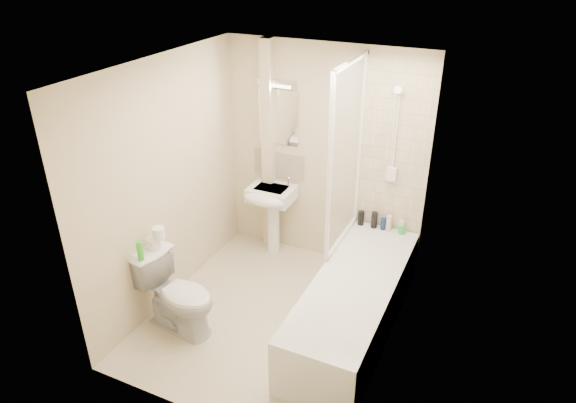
% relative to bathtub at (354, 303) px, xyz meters
% --- Properties ---
extents(floor, '(2.50, 2.50, 0.00)m').
position_rel_bathtub_xyz_m(floor, '(-0.75, -0.18, -0.29)').
color(floor, beige).
rests_on(floor, ground).
extents(wall_back, '(2.20, 0.02, 2.40)m').
position_rel_bathtub_xyz_m(wall_back, '(-0.75, 1.07, 0.91)').
color(wall_back, beige).
rests_on(wall_back, ground).
extents(wall_left, '(0.02, 2.50, 2.40)m').
position_rel_bathtub_xyz_m(wall_left, '(-1.85, -0.18, 0.91)').
color(wall_left, beige).
rests_on(wall_left, ground).
extents(wall_right, '(0.02, 2.50, 2.40)m').
position_rel_bathtub_xyz_m(wall_right, '(0.35, -0.18, 0.91)').
color(wall_right, beige).
rests_on(wall_right, ground).
extents(ceiling, '(2.20, 2.50, 0.02)m').
position_rel_bathtub_xyz_m(ceiling, '(-0.75, -0.18, 2.11)').
color(ceiling, white).
rests_on(ceiling, wall_back).
extents(tile_back, '(0.70, 0.01, 1.75)m').
position_rel_bathtub_xyz_m(tile_back, '(0.00, 1.06, 1.14)').
color(tile_back, beige).
rests_on(tile_back, wall_back).
extents(tile_right, '(0.01, 2.10, 1.75)m').
position_rel_bathtub_xyz_m(tile_right, '(0.34, 0.00, 1.14)').
color(tile_right, beige).
rests_on(tile_right, wall_right).
extents(pipe_boxing, '(0.12, 0.12, 2.40)m').
position_rel_bathtub_xyz_m(pipe_boxing, '(-1.37, 1.01, 0.91)').
color(pipe_boxing, beige).
rests_on(pipe_boxing, ground).
extents(splashback, '(0.60, 0.02, 0.30)m').
position_rel_bathtub_xyz_m(splashback, '(-1.27, 1.06, 0.74)').
color(splashback, beige).
rests_on(splashback, wall_back).
extents(mirror, '(0.46, 0.01, 0.60)m').
position_rel_bathtub_xyz_m(mirror, '(-1.27, 1.06, 1.29)').
color(mirror, white).
rests_on(mirror, wall_back).
extents(strip_light, '(0.42, 0.07, 0.07)m').
position_rel_bathtub_xyz_m(strip_light, '(-1.27, 1.04, 1.66)').
color(strip_light, silver).
rests_on(strip_light, wall_back).
extents(bathtub, '(0.70, 2.10, 0.55)m').
position_rel_bathtub_xyz_m(bathtub, '(0.00, 0.00, 0.00)').
color(bathtub, white).
rests_on(bathtub, ground).
extents(shower_screen, '(0.04, 0.92, 1.80)m').
position_rel_bathtub_xyz_m(shower_screen, '(-0.35, 0.62, 1.16)').
color(shower_screen, white).
rests_on(shower_screen, bathtub).
extents(shower_fixture, '(0.10, 0.16, 0.99)m').
position_rel_bathtub_xyz_m(shower_fixture, '(-0.00, 1.02, 1.26)').
color(shower_fixture, white).
rests_on(shower_fixture, wall_back).
extents(pedestal_sink, '(0.49, 0.46, 0.95)m').
position_rel_bathtub_xyz_m(pedestal_sink, '(-1.27, 0.84, 0.38)').
color(pedestal_sink, white).
rests_on(pedestal_sink, ground).
extents(bottle_black_a, '(0.07, 0.07, 0.15)m').
position_rel_bathtub_xyz_m(bottle_black_a, '(-0.27, 0.98, 0.34)').
color(bottle_black_a, black).
rests_on(bottle_black_a, bathtub).
extents(bottle_black_b, '(0.07, 0.07, 0.18)m').
position_rel_bathtub_xyz_m(bottle_black_b, '(-0.12, 0.98, 0.35)').
color(bottle_black_b, black).
rests_on(bottle_black_b, bathtub).
extents(bottle_blue, '(0.05, 0.05, 0.13)m').
position_rel_bathtub_xyz_m(bottle_blue, '(-0.02, 0.98, 0.33)').
color(bottle_blue, navy).
rests_on(bottle_blue, bathtub).
extents(bottle_cream, '(0.06, 0.06, 0.17)m').
position_rel_bathtub_xyz_m(bottle_cream, '(0.03, 0.98, 0.35)').
color(bottle_cream, beige).
rests_on(bottle_cream, bathtub).
extents(bottle_white_b, '(0.05, 0.05, 0.15)m').
position_rel_bathtub_xyz_m(bottle_white_b, '(0.17, 0.98, 0.34)').
color(bottle_white_b, silver).
rests_on(bottle_white_b, bathtub).
extents(bottle_green, '(0.07, 0.07, 0.10)m').
position_rel_bathtub_xyz_m(bottle_green, '(0.17, 0.98, 0.31)').
color(bottle_green, '#32C45A').
rests_on(bottle_green, bathtub).
extents(toilet, '(0.63, 0.86, 0.76)m').
position_rel_bathtub_xyz_m(toilet, '(-1.47, -0.66, 0.09)').
color(toilet, white).
rests_on(toilet, ground).
extents(toilet_roll_lower, '(0.12, 0.12, 0.11)m').
position_rel_bathtub_xyz_m(toilet_roll_lower, '(-1.73, -0.59, 0.53)').
color(toilet_roll_lower, white).
rests_on(toilet_roll_lower, toilet).
extents(toilet_roll_upper, '(0.11, 0.11, 0.11)m').
position_rel_bathtub_xyz_m(toilet_roll_upper, '(-1.68, -0.56, 0.63)').
color(toilet_roll_upper, white).
rests_on(toilet_roll_upper, toilet_roll_lower).
extents(green_bottle, '(0.05, 0.05, 0.18)m').
position_rel_bathtub_xyz_m(green_bottle, '(-1.73, -0.78, 0.56)').
color(green_bottle, green).
rests_on(green_bottle, toilet).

